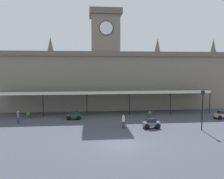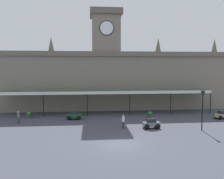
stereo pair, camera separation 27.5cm
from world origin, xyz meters
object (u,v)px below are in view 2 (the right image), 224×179
Objects in this scene: victorian_lamppost at (203,105)px; planter_by_canopy at (150,114)px; car_green_sedan at (74,116)px; pedestrian_crossing_forecourt at (123,121)px; planter_forecourt_centre at (29,115)px; pedestrian_near_entrance at (18,117)px; car_grey_sedan at (151,124)px; car_beige_sedan at (222,115)px.

victorian_lamppost is 5.05× the size of planter_by_canopy.
car_green_sedan is 8.42m from pedestrian_crossing_forecourt.
planter_forecourt_centre is (-22.10, 9.03, -2.53)m from victorian_lamppost.
car_green_sedan is 0.43× the size of victorian_lamppost.
pedestrian_near_entrance is 23.43m from victorian_lamppost.
pedestrian_crossing_forecourt reaches higher than planter_by_canopy.
planter_by_canopy is 17.85m from planter_forecourt_centre.
car_grey_sedan and car_beige_sedan have the same top height.
car_green_sedan is at bearing -12.87° from planter_forecourt_centre.
pedestrian_crossing_forecourt is 7.48m from planter_by_canopy.
car_grey_sedan is at bearing -102.85° from planter_by_canopy.
victorian_lamppost is (15.40, -7.50, 2.51)m from car_green_sedan.
car_grey_sedan is 18.03m from planter_forecourt_centre.
car_beige_sedan is 0.45× the size of victorian_lamppost.
pedestrian_crossing_forecourt is at bearing 173.39° from car_grey_sedan.
victorian_lamppost is (5.70, -1.53, 2.51)m from car_grey_sedan.
car_grey_sedan is 6.27m from planter_by_canopy.
car_green_sedan is 0.96× the size of car_beige_sedan.
victorian_lamppost is at bearing -25.95° from car_green_sedan.
pedestrian_crossing_forecourt is 9.54m from victorian_lamppost.
pedestrian_crossing_forecourt is at bearing -130.05° from planter_by_canopy.
planter_by_canopy is at bearing 0.74° from car_green_sedan.
pedestrian_near_entrance is 0.34× the size of victorian_lamppost.
planter_by_canopy is at bearing 119.39° from victorian_lamppost.
planter_forecourt_centre is at bearing 167.13° from car_green_sedan.
victorian_lamppost reaches higher than planter_by_canopy.
car_green_sedan is at bearing -179.26° from planter_by_canopy.
car_green_sedan reaches higher than planter_by_canopy.
pedestrian_near_entrance is at bearing 164.37° from pedestrian_crossing_forecourt.
car_grey_sedan is 1.25× the size of pedestrian_crossing_forecourt.
pedestrian_near_entrance is at bearing -179.71° from car_beige_sedan.
victorian_lamppost reaches higher than car_green_sedan.
car_green_sedan is at bearing 138.50° from pedestrian_crossing_forecourt.
pedestrian_crossing_forecourt is 0.34× the size of victorian_lamppost.
planter_by_canopy is at bearing 170.06° from car_beige_sedan.
car_green_sedan is 11.10m from planter_by_canopy.
car_grey_sedan is 17.45m from pedestrian_near_entrance.
car_beige_sedan is at bearing 0.29° from pedestrian_near_entrance.
victorian_lamppost reaches higher than planter_forecourt_centre.
car_grey_sedan is 12.37m from car_beige_sedan.
pedestrian_crossing_forecourt is 14.81m from planter_forecourt_centre.
planter_forecourt_centre is (-12.99, 7.10, -0.42)m from pedestrian_crossing_forecourt.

